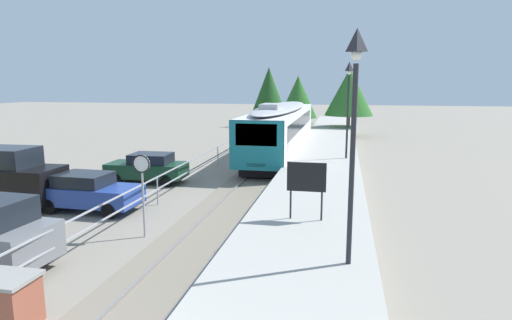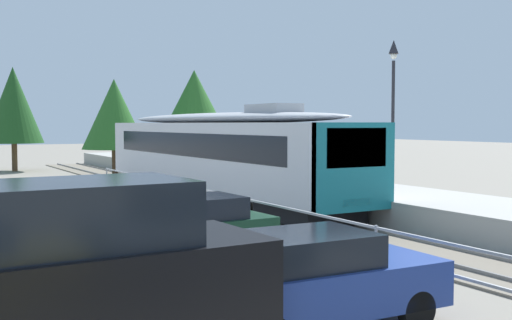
{
  "view_description": "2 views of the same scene",
  "coord_description": "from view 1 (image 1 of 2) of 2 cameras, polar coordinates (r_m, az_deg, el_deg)",
  "views": [
    {
      "loc": [
        4.28,
        -4.55,
        5.07
      ],
      "look_at": [
        0.4,
        14.68,
        1.6
      ],
      "focal_mm": 30.39,
      "sensor_mm": 36.0,
      "label": 1
    },
    {
      "loc": [
        -11.22,
        2.83,
        3.21
      ],
      "look_at": [
        -1.0,
        20.68,
        2.0
      ],
      "focal_mm": 43.69,
      "sensor_mm": 36.0,
      "label": 2
    }
  ],
  "objects": [
    {
      "name": "ground_plane",
      "position": [
        27.99,
        -3.86,
        -0.42
      ],
      "size": [
        160.0,
        160.0,
        0.0
      ],
      "primitive_type": "plane",
      "color": "gray"
    },
    {
      "name": "track_rails",
      "position": [
        27.36,
        2.21,
        -0.58
      ],
      "size": [
        3.2,
        60.0,
        0.14
      ],
      "color": "slate",
      "rests_on": "ground"
    },
    {
      "name": "commuter_train",
      "position": [
        30.66,
        3.34,
        4.54
      ],
      "size": [
        2.82,
        18.22,
        3.74
      ],
      "color": "silver",
      "rests_on": "track_rails"
    },
    {
      "name": "station_platform",
      "position": [
        26.97,
        9.05,
        0.04
      ],
      "size": [
        3.9,
        60.0,
        0.9
      ],
      "primitive_type": "cube",
      "color": "#A8A59E",
      "rests_on": "ground"
    },
    {
      "name": "platform_lamp_near_end",
      "position": [
        9.86,
        12.84,
        7.18
      ],
      "size": [
        0.34,
        0.34,
        5.35
      ],
      "color": "#232328",
      "rests_on": "station_platform"
    },
    {
      "name": "platform_lamp_mid_platform",
      "position": [
        24.74,
        12.08,
        8.78
      ],
      "size": [
        0.34,
        0.34,
        5.35
      ],
      "color": "#232328",
      "rests_on": "station_platform"
    },
    {
      "name": "platform_notice_board",
      "position": [
        13.37,
        6.67,
        -2.5
      ],
      "size": [
        1.2,
        0.08,
        1.8
      ],
      "color": "#232328",
      "rests_on": "station_platform"
    },
    {
      "name": "speed_limit_sign",
      "position": [
        14.62,
        -14.8,
        -1.93
      ],
      "size": [
        0.61,
        0.1,
        2.81
      ],
      "color": "#9EA0A5",
      "rests_on": "ground"
    },
    {
      "name": "brick_utility_cabinet",
      "position": [
        10.87,
        -29.98,
        -15.84
      ],
      "size": [
        1.21,
        0.99,
        1.13
      ],
      "color": "brown",
      "rests_on": "ground"
    },
    {
      "name": "carpark_fence",
      "position": [
        18.67,
        -12.88,
        -3.1
      ],
      "size": [
        0.06,
        36.06,
        1.25
      ],
      "color": "#9EA0A5",
      "rests_on": "ground"
    },
    {
      "name": "parked_hatchback_blue",
      "position": [
        18.69,
        -21.15,
        -3.9
      ],
      "size": [
        4.06,
        1.89,
        1.53
      ],
      "color": "navy",
      "rests_on": "ground"
    },
    {
      "name": "parked_van_black",
      "position": [
        20.73,
        -30.64,
        -1.88
      ],
      "size": [
        4.95,
        2.09,
        2.51
      ],
      "color": "black",
      "rests_on": "ground"
    },
    {
      "name": "parked_hatchback_dark_green",
      "position": [
        23.05,
        -14.05,
        -0.97
      ],
      "size": [
        4.06,
        1.89,
        1.53
      ],
      "color": "#143823",
      "rests_on": "ground"
    },
    {
      "name": "tree_behind_carpark",
      "position": [
        43.67,
        5.55,
        8.27
      ],
      "size": [
        3.81,
        3.81,
        5.83
      ],
      "color": "brown",
      "rests_on": "ground"
    },
    {
      "name": "tree_behind_station_far",
      "position": [
        43.02,
        12.18,
        8.74
      ],
      "size": [
        4.64,
        4.64,
        6.53
      ],
      "color": "brown",
      "rests_on": "ground"
    },
    {
      "name": "tree_distant_left",
      "position": [
        52.43,
        1.7,
        9.34
      ],
      "size": [
        3.85,
        3.85,
        6.99
      ],
      "color": "brown",
      "rests_on": "ground"
    }
  ]
}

